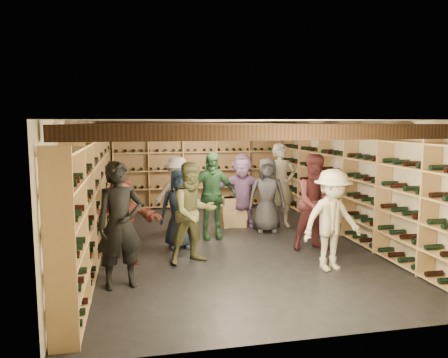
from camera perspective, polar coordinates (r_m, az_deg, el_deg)
ground at (r=8.77m, az=0.61°, el=-8.28°), size 8.00×8.00×0.00m
walls at (r=8.53m, az=0.63°, el=-0.49°), size 5.52×8.02×2.40m
ceiling at (r=8.45m, az=0.64°, el=7.60°), size 5.50×8.00×0.01m
ceiling_joists at (r=8.45m, az=0.64°, el=6.65°), size 5.40×7.12×0.18m
wine_rack_left at (r=8.38m, az=-16.80°, el=-1.81°), size 0.32×7.50×2.15m
wine_rack_right at (r=9.43m, az=16.05°, el=-0.78°), size 0.32×7.50×2.15m
wine_rack_back at (r=12.28m, az=-3.22°, el=1.34°), size 4.70×0.30×2.15m
crate_stack_left at (r=10.00m, az=0.98°, el=-4.32°), size 0.55×0.41×0.68m
crate_stack_right at (r=10.02m, az=1.46°, el=-4.29°), size 0.55×0.41×0.68m
crate_loose at (r=11.72m, az=0.47°, el=-3.84°), size 0.51×0.35×0.17m
person_1 at (r=6.44m, az=-13.43°, el=-5.89°), size 0.75×0.58×1.83m
person_2 at (r=7.38m, az=-4.03°, el=-4.44°), size 1.00×0.89×1.72m
person_3 at (r=7.23m, az=13.94°, el=-5.21°), size 1.15×0.78×1.64m
person_5 at (r=7.56m, az=-13.15°, el=-5.26°), size 1.42×0.63×1.48m
person_6 at (r=8.32m, az=-5.84°, el=-3.87°), size 0.75×0.50×1.50m
person_7 at (r=9.97m, az=7.44°, el=-0.82°), size 0.72×0.50×1.91m
person_8 at (r=8.28m, az=11.98°, el=-3.01°), size 0.88×0.69×1.80m
person_9 at (r=9.72m, az=-6.06°, el=-1.89°), size 1.19×0.93×1.62m
person_10 at (r=8.92m, az=-1.71°, el=-2.17°), size 1.05×0.45×1.78m
person_11 at (r=9.87m, az=2.38°, el=-1.53°), size 1.63×0.95×1.68m
person_12 at (r=9.49m, az=5.64°, el=-2.10°), size 0.88×0.66×1.62m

